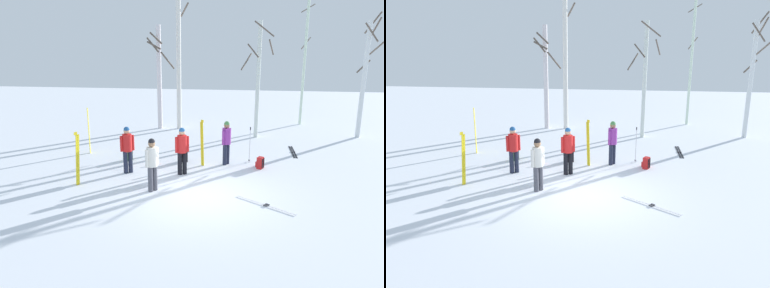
# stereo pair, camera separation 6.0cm
# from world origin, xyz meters

# --- Properties ---
(ground_plane) EXTENTS (60.00, 60.00, 0.00)m
(ground_plane) POSITION_xyz_m (0.00, 0.00, 0.00)
(ground_plane) COLOR white
(person_0) EXTENTS (0.34, 0.45, 1.72)m
(person_0) POSITION_xyz_m (0.65, 3.28, 0.98)
(person_0) COLOR #1E2338
(person_0) RESTS_ON ground_plane
(person_1) EXTENTS (0.35, 0.44, 1.72)m
(person_1) POSITION_xyz_m (-1.49, 0.19, 0.98)
(person_1) COLOR #4C4C56
(person_1) RESTS_ON ground_plane
(person_2) EXTENTS (0.45, 0.34, 1.72)m
(person_2) POSITION_xyz_m (-2.81, 1.75, 0.98)
(person_2) COLOR #1E2338
(person_2) RESTS_ON ground_plane
(person_3) EXTENTS (0.47, 0.34, 1.72)m
(person_3) POSITION_xyz_m (-0.84, 1.88, 0.98)
(person_3) COLOR black
(person_3) RESTS_ON ground_plane
(ski_pair_planted_0) EXTENTS (0.18, 0.11, 1.80)m
(ski_pair_planted_0) POSITION_xyz_m (-0.26, 3.00, 0.89)
(ski_pair_planted_0) COLOR yellow
(ski_pair_planted_0) RESTS_ON ground_plane
(ski_pair_planted_1) EXTENTS (0.14, 0.23, 1.79)m
(ski_pair_planted_1) POSITION_xyz_m (-4.06, 0.38, 0.89)
(ski_pair_planted_1) COLOR yellow
(ski_pair_planted_1) RESTS_ON ground_plane
(ski_pair_planted_2) EXTENTS (0.06, 0.17, 1.98)m
(ski_pair_planted_2) POSITION_xyz_m (-5.28, 4.01, 0.98)
(ski_pair_planted_2) COLOR yellow
(ski_pair_planted_2) RESTS_ON ground_plane
(ski_pair_lying_0) EXTENTS (0.19, 1.89, 0.05)m
(ski_pair_lying_0) POSITION_xyz_m (3.45, 5.44, 0.01)
(ski_pair_lying_0) COLOR black
(ski_pair_lying_0) RESTS_ON ground_plane
(ski_pair_lying_1) EXTENTS (1.70, 1.25, 0.05)m
(ski_pair_lying_1) POSITION_xyz_m (1.99, -0.44, 0.01)
(ski_pair_lying_1) COLOR white
(ski_pair_lying_1) RESTS_ON ground_plane
(ski_poles_0) EXTENTS (0.07, 0.20, 1.42)m
(ski_poles_0) POSITION_xyz_m (1.55, 3.71, 0.76)
(ski_poles_0) COLOR #B2B2BC
(ski_poles_0) RESTS_ON ground_plane
(backpack_0) EXTENTS (0.34, 0.32, 0.44)m
(backpack_0) POSITION_xyz_m (1.95, 2.95, 0.21)
(backpack_0) COLOR red
(backpack_0) RESTS_ON ground_plane
(backpack_1) EXTENTS (0.31, 0.33, 0.44)m
(backpack_1) POSITION_xyz_m (-1.03, 3.38, 0.21)
(backpack_1) COLOR black
(backpack_1) RESTS_ON ground_plane
(backpack_2) EXTENTS (0.34, 0.32, 0.44)m
(backpack_2) POSITION_xyz_m (-3.28, 3.22, 0.21)
(backpack_2) COLOR #4C7F3F
(backpack_2) RESTS_ON ground_plane
(water_bottle_0) EXTENTS (0.08, 0.08, 0.24)m
(water_bottle_0) POSITION_xyz_m (-2.03, 2.87, 0.11)
(water_bottle_0) COLOR red
(water_bottle_0) RESTS_ON ground_plane
(water_bottle_1) EXTENTS (0.08, 0.08, 0.25)m
(water_bottle_1) POSITION_xyz_m (-1.93, 1.56, 0.12)
(water_bottle_1) COLOR #1E72BF
(water_bottle_1) RESTS_ON ground_plane
(birch_tree_0) EXTENTS (1.45, 1.17, 5.63)m
(birch_tree_0) POSITION_xyz_m (-3.44, 9.41, 2.95)
(birch_tree_0) COLOR silver
(birch_tree_0) RESTS_ON ground_plane
(birch_tree_1) EXTENTS (1.21, 0.75, 7.94)m
(birch_tree_1) POSITION_xyz_m (-2.37, 9.53, 4.12)
(birch_tree_1) COLOR silver
(birch_tree_1) RESTS_ON ground_plane
(birch_tree_2) EXTENTS (1.60, 1.58, 5.69)m
(birch_tree_2) POSITION_xyz_m (1.88, 8.02, 3.00)
(birch_tree_2) COLOR silver
(birch_tree_2) RESTS_ON ground_plane
(birch_tree_3) EXTENTS (0.79, 0.51, 7.91)m
(birch_tree_3) POSITION_xyz_m (4.58, 11.79, 3.96)
(birch_tree_3) COLOR silver
(birch_tree_3) RESTS_ON ground_plane
(birch_tree_4) EXTENTS (1.14, 1.17, 6.11)m
(birch_tree_4) POSITION_xyz_m (7.06, 8.79, 3.08)
(birch_tree_4) COLOR silver
(birch_tree_4) RESTS_ON ground_plane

